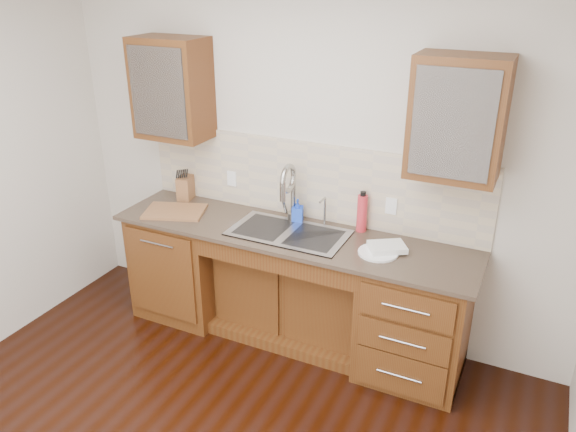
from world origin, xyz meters
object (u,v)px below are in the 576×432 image
at_px(water_bottle, 362,213).
at_px(plate, 378,253).
at_px(cutting_board, 175,211).
at_px(knife_block, 186,188).
at_px(soap_bottle, 298,211).

xyz_separation_m(water_bottle, plate, (0.22, -0.29, -0.13)).
bearing_deg(water_bottle, cutting_board, -167.59).
bearing_deg(knife_block, water_bottle, -11.98).
xyz_separation_m(soap_bottle, knife_block, (-1.02, 0.03, 0.01)).
relative_size(knife_block, cutting_board, 0.42).
xyz_separation_m(soap_bottle, plate, (0.70, -0.24, -0.08)).
bearing_deg(soap_bottle, plate, -35.98).
distance_m(plate, knife_block, 1.74).
xyz_separation_m(soap_bottle, water_bottle, (0.48, 0.05, 0.05)).
height_order(knife_block, cutting_board, knife_block).
distance_m(water_bottle, cutting_board, 1.45).
distance_m(knife_block, cutting_board, 0.31).
height_order(water_bottle, knife_block, water_bottle).
bearing_deg(soap_bottle, knife_block, 161.45).
relative_size(soap_bottle, knife_block, 0.93).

